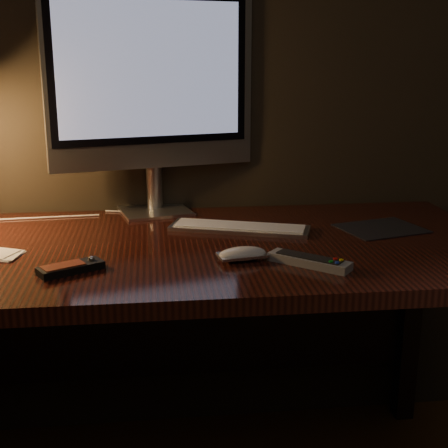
{
  "coord_description": "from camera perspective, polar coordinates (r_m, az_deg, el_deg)",
  "views": [
    {
      "loc": [
        -0.09,
        0.35,
        1.21
      ],
      "look_at": [
        0.07,
        1.73,
        0.83
      ],
      "focal_mm": 50.0,
      "sensor_mm": 36.0,
      "label": 1
    }
  ],
  "objects": [
    {
      "name": "cable",
      "position": [
        1.87,
        -11.37,
        0.73
      ],
      "size": [
        0.58,
        0.09,
        0.01
      ],
      "primitive_type": "cylinder",
      "rotation": [
        0.0,
        1.57,
        -0.14
      ],
      "color": "white",
      "rests_on": "desk"
    },
    {
      "name": "mousepad",
      "position": [
        1.76,
        14.16,
        -0.39
      ],
      "size": [
        0.25,
        0.22,
        0.0
      ],
      "primitive_type": "cube",
      "rotation": [
        0.0,
        0.0,
        0.27
      ],
      "color": "black",
      "rests_on": "desk"
    },
    {
      "name": "monitor",
      "position": [
        1.84,
        -6.67,
        12.45
      ],
      "size": [
        0.6,
        0.22,
        0.63
      ],
      "rotation": [
        0.0,
        0.0,
        0.24
      ],
      "color": "silver",
      "rests_on": "desk"
    },
    {
      "name": "tv_remote",
      "position": [
        1.43,
        7.81,
        -3.36
      ],
      "size": [
        0.18,
        0.16,
        0.03
      ],
      "rotation": [
        0.0,
        0.0,
        -0.71
      ],
      "color": "gray",
      "rests_on": "desk"
    },
    {
      "name": "media_remote",
      "position": [
        1.41,
        -13.84,
        -3.89
      ],
      "size": [
        0.15,
        0.12,
        0.03
      ],
      "rotation": [
        0.0,
        0.0,
        0.52
      ],
      "color": "black",
      "rests_on": "desk"
    },
    {
      "name": "desk",
      "position": [
        1.69,
        -3.31,
        -5.29
      ],
      "size": [
        1.6,
        0.75,
        0.75
      ],
      "color": "#35120C",
      "rests_on": "ground"
    },
    {
      "name": "keyboard",
      "position": [
        1.69,
        1.43,
        -0.32
      ],
      "size": [
        0.39,
        0.22,
        0.01
      ],
      "primitive_type": "cube",
      "rotation": [
        0.0,
        0.0,
        -0.33
      ],
      "color": "silver",
      "rests_on": "desk"
    },
    {
      "name": "mouse",
      "position": [
        1.45,
        1.7,
        -2.91
      ],
      "size": [
        0.12,
        0.08,
        0.02
      ],
      "primitive_type": "ellipsoid",
      "rotation": [
        0.0,
        0.0,
        0.17
      ],
      "color": "white",
      "rests_on": "desk"
    }
  ]
}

